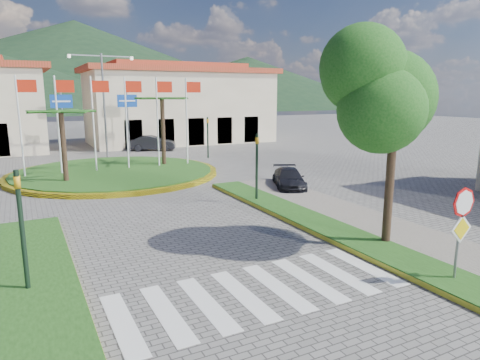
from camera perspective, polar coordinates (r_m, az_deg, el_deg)
name	(u,v)px	position (r m, az deg, el deg)	size (l,w,h in m)	color
sidewalk_right	(480,273)	(13.87, 29.34, -10.79)	(4.00, 28.00, 0.15)	gray
verge_right	(451,281)	(12.94, 26.33, -12.01)	(1.60, 28.00, 0.18)	#1E4614
crosswalk	(257,291)	(11.32, 2.24, -14.61)	(8.00, 3.00, 0.01)	silver
roundabout_island	(115,172)	(27.73, -16.34, 1.00)	(12.70, 12.70, 6.00)	yellow
stop_sign	(461,220)	(12.45, 27.43, -4.71)	(0.80, 0.11, 2.65)	slate
deciduous_tree	(396,87)	(14.41, 20.14, 11.55)	(3.60, 3.60, 6.80)	black
traffic_light_left	(21,221)	(11.74, -27.15, -4.84)	(0.15, 0.18, 3.20)	black
traffic_light_right	(257,161)	(19.59, 2.26, 2.52)	(0.15, 0.18, 3.20)	black
traffic_light_far	(208,133)	(33.62, -4.33, 6.23)	(0.18, 0.15, 3.20)	black
direction_sign_west	(62,113)	(35.97, -22.62, 8.27)	(1.60, 0.14, 5.20)	slate
direction_sign_east	(128,112)	(36.73, -14.75, 8.81)	(1.60, 0.14, 5.20)	slate
street_lamp_centre	(104,100)	(35.36, -17.69, 10.13)	(4.80, 0.16, 8.00)	slate
building_right	(180,104)	(45.41, -8.01, 9.98)	(19.08, 9.54, 8.05)	#C1B491
hill_far_mid	(77,65)	(166.36, -20.92, 14.17)	(180.00, 180.00, 30.00)	black
hill_far_east	(248,82)	(158.75, 1.02, 12.89)	(120.00, 120.00, 18.00)	black
car_dark_b	(153,143)	(38.91, -11.58, 4.84)	(1.39, 3.99, 1.32)	black
car_side_right	(289,179)	(22.90, 6.55, 0.17)	(1.48, 3.65, 1.06)	black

